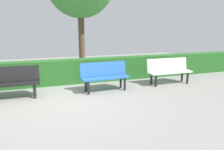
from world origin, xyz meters
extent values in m
plane|color=gray|center=(0.00, 0.00, 0.00)|extent=(17.43, 17.43, 0.00)
cube|color=white|center=(-3.60, -0.71, 0.41)|extent=(1.54, 0.43, 0.05)
cube|color=white|center=(-3.60, -0.90, 0.65)|extent=(1.54, 0.13, 0.42)
cylinder|color=black|center=(-4.22, -0.56, 0.20)|extent=(0.07, 0.07, 0.39)
cylinder|color=black|center=(-4.22, -0.86, 0.20)|extent=(0.07, 0.07, 0.39)
cylinder|color=black|center=(-2.98, -0.57, 0.20)|extent=(0.07, 0.07, 0.39)
cylinder|color=black|center=(-2.98, -0.87, 0.20)|extent=(0.07, 0.07, 0.39)
cube|color=blue|center=(-1.29, -0.65, 0.41)|extent=(1.47, 0.48, 0.05)
cube|color=blue|center=(-1.28, -0.84, 0.65)|extent=(1.45, 0.18, 0.42)
cylinder|color=black|center=(-1.87, -0.53, 0.20)|extent=(0.07, 0.07, 0.39)
cylinder|color=black|center=(-1.86, -0.83, 0.20)|extent=(0.07, 0.07, 0.39)
cylinder|color=black|center=(-0.72, -0.48, 0.20)|extent=(0.07, 0.07, 0.39)
cylinder|color=black|center=(-0.71, -0.78, 0.20)|extent=(0.07, 0.07, 0.39)
cube|color=black|center=(1.40, -0.79, 0.41)|extent=(1.64, 0.46, 0.05)
cube|color=black|center=(1.39, -0.98, 0.65)|extent=(1.63, 0.17, 0.42)
cylinder|color=black|center=(0.74, -0.63, 0.20)|extent=(0.07, 0.07, 0.39)
cylinder|color=black|center=(0.73, -0.93, 0.20)|extent=(0.07, 0.07, 0.39)
cube|color=#266023|center=(-1.14, -1.96, 0.41)|extent=(13.43, 0.50, 0.82)
cylinder|color=brown|center=(-1.20, -3.65, 1.40)|extent=(0.25, 0.25, 2.79)
camera|label=1|loc=(0.59, 5.29, 1.89)|focal=34.17mm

